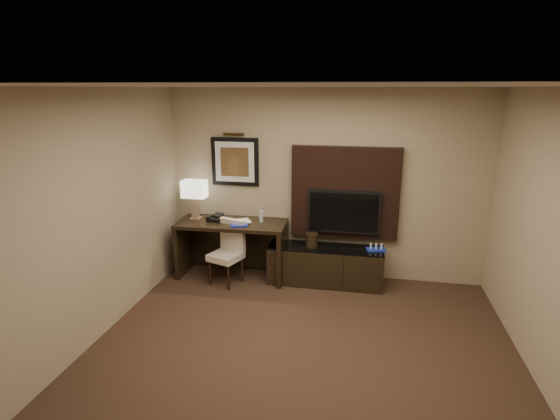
% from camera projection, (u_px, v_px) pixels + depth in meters
% --- Properties ---
extents(floor, '(4.50, 5.00, 0.01)m').
position_uv_depth(floor, '(295.00, 377.00, 4.20)').
color(floor, '#342117').
rests_on(floor, ground).
extents(ceiling, '(4.50, 5.00, 0.01)m').
position_uv_depth(ceiling, '(298.00, 86.00, 3.47)').
color(ceiling, silver).
rests_on(ceiling, wall_back).
extents(wall_back, '(4.50, 0.01, 2.70)m').
position_uv_depth(wall_back, '(324.00, 185.00, 6.20)').
color(wall_back, tan).
rests_on(wall_back, floor).
extents(wall_left, '(0.01, 5.00, 2.70)m').
position_uv_depth(wall_left, '(69.00, 230.00, 4.26)').
color(wall_left, tan).
rests_on(wall_left, floor).
extents(desk, '(1.57, 0.71, 0.83)m').
position_uv_depth(desk, '(232.00, 249.00, 6.36)').
color(desk, black).
rests_on(desk, floor).
extents(credenza, '(1.59, 0.45, 0.55)m').
position_uv_depth(credenza, '(325.00, 265.00, 6.14)').
color(credenza, black).
rests_on(credenza, floor).
extents(tv_wall_panel, '(1.50, 0.12, 1.30)m').
position_uv_depth(tv_wall_panel, '(345.00, 193.00, 6.11)').
color(tv_wall_panel, black).
rests_on(tv_wall_panel, wall_back).
extents(tv, '(1.00, 0.08, 0.60)m').
position_uv_depth(tv, '(344.00, 212.00, 6.08)').
color(tv, black).
rests_on(tv, tv_wall_panel).
extents(artwork, '(0.70, 0.04, 0.70)m').
position_uv_depth(artwork, '(235.00, 162.00, 6.34)').
color(artwork, black).
rests_on(artwork, wall_back).
extents(picture_light, '(0.04, 0.04, 0.30)m').
position_uv_depth(picture_light, '(234.00, 134.00, 6.20)').
color(picture_light, '#422E15').
rests_on(picture_light, wall_back).
extents(desk_chair, '(0.53, 0.57, 0.83)m').
position_uv_depth(desk_chair, '(226.00, 256.00, 6.11)').
color(desk_chair, beige).
rests_on(desk_chair, floor).
extents(table_lamp, '(0.38, 0.26, 0.58)m').
position_uv_depth(table_lamp, '(195.00, 199.00, 6.34)').
color(table_lamp, '#96775D').
rests_on(table_lamp, desk).
extents(desk_phone, '(0.24, 0.22, 0.11)m').
position_uv_depth(desk_phone, '(216.00, 217.00, 6.29)').
color(desk_phone, black).
rests_on(desk_phone, desk).
extents(blue_folder, '(0.33, 0.37, 0.02)m').
position_uv_depth(blue_folder, '(239.00, 223.00, 6.16)').
color(blue_folder, '#1A27AC').
rests_on(blue_folder, desk).
extents(book, '(0.17, 0.11, 0.24)m').
position_uv_depth(book, '(237.00, 214.00, 6.18)').
color(book, '#BFAA96').
rests_on(book, desk).
extents(water_bottle, '(0.06, 0.06, 0.17)m').
position_uv_depth(water_bottle, '(261.00, 216.00, 6.22)').
color(water_bottle, silver).
rests_on(water_bottle, desk).
extents(ice_bucket, '(0.22, 0.22, 0.20)m').
position_uv_depth(ice_bucket, '(312.00, 240.00, 6.06)').
color(ice_bucket, black).
rests_on(ice_bucket, credenza).
extents(minibar_tray, '(0.28, 0.20, 0.09)m').
position_uv_depth(minibar_tray, '(376.00, 247.00, 5.94)').
color(minibar_tray, '#1A30AB').
rests_on(minibar_tray, credenza).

